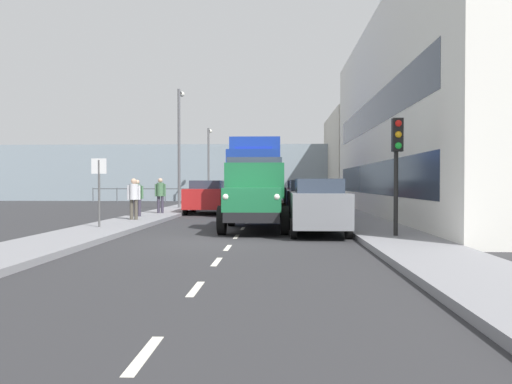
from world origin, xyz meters
name	(u,v)px	position (x,y,z in m)	size (l,w,h in m)	color
ground_plane	(250,219)	(0.00, -8.19, 0.00)	(80.00, 80.00, 0.00)	#2D2D30
sidewalk_left	(353,218)	(-4.48, -8.19, 0.07)	(2.13, 39.20, 0.15)	gray
sidewalk_right	(149,217)	(4.48, -8.19, 0.07)	(2.13, 39.20, 0.15)	gray
road_centreline_markings	(248,222)	(0.00, -6.85, 0.00)	(0.12, 33.98, 0.01)	silver
building_terrace	(440,117)	(-8.71, -9.79, 4.62)	(6.36, 23.77, 9.24)	silver
building_far_block	(369,159)	(-8.72, -28.30, 3.60)	(6.35, 11.85, 7.21)	beige
sea_horizon	(264,173)	(0.00, -30.79, 2.50)	(80.00, 0.80, 5.00)	#84939E
seawall_railing	(263,191)	(0.00, -27.19, 0.92)	(28.08, 0.08, 1.20)	#4C5156
truck_vintage_green	(255,196)	(-0.47, -2.86, 1.18)	(2.17, 5.64, 2.43)	black
lorry_cargo_blue	(256,174)	(-0.09, -12.69, 2.08)	(2.58, 8.20, 3.87)	#193899
car_grey_kerbside_near	(318,206)	(-2.46, -1.80, 0.89)	(1.75, 4.29, 1.72)	slate
car_black_kerbside_1	(308,200)	(-2.46, -7.15, 0.90)	(1.85, 4.51, 1.72)	black
car_maroon_kerbside_2	(301,196)	(-2.46, -13.65, 0.90)	(1.90, 4.51, 1.72)	maroon
car_red_oppositeside_0	(207,196)	(2.46, -12.28, 0.90)	(1.98, 4.14, 1.72)	#B21E1E
pedestrian_couple_a	(134,195)	(4.45, -5.78, 1.10)	(0.53, 0.34, 1.63)	#4C473D
pedestrian_couple_b	(137,195)	(4.86, -7.74, 1.08)	(0.53, 0.34, 1.58)	#383342
pedestrian_in_dark_coat	(160,193)	(4.42, -10.15, 1.14)	(0.53, 0.34, 1.68)	#383342
traffic_light_near	(397,151)	(-4.47, 0.05, 2.47)	(0.28, 0.41, 3.20)	black
lamp_post_promenade	(179,138)	(4.59, -15.81, 4.26)	(0.32, 1.14, 6.97)	#59595B
lamp_post_far	(209,157)	(4.32, -26.57, 3.66)	(0.32, 1.14, 5.83)	#59595B
street_sign	(99,180)	(4.63, -2.39, 1.68)	(0.50, 0.07, 2.25)	#4C4C4C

